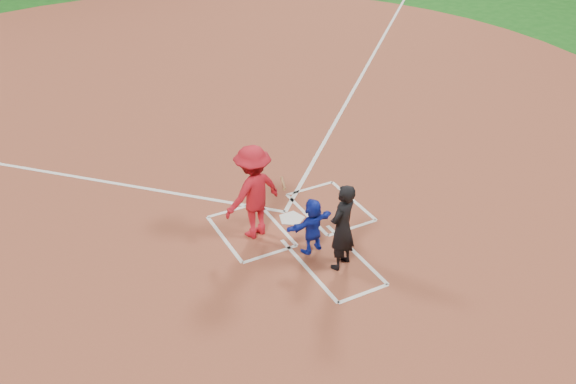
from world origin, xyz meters
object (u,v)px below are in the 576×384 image
home_plate (292,218)px  umpire (342,227)px  batter_at_plate (253,192)px  catcher (312,226)px

home_plate → umpire: umpire is taller
batter_at_plate → umpire: bearing=-59.7°
home_plate → catcher: size_ratio=0.51×
home_plate → catcher: 1.33m
home_plate → catcher: bearing=81.9°
catcher → umpire: bearing=100.4°
home_plate → batter_at_plate: batter_at_plate is taller
home_plate → batter_at_plate: bearing=7.2°
home_plate → catcher: catcher is taller
umpire → home_plate: bearing=-112.6°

